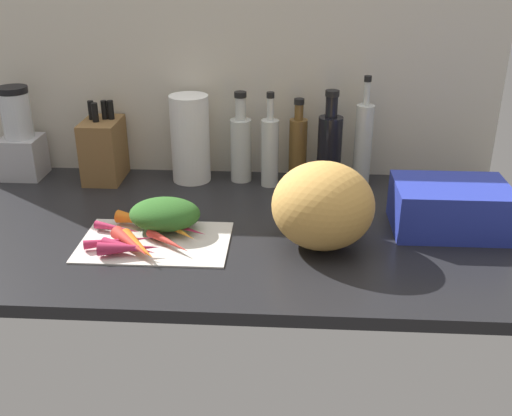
{
  "coord_description": "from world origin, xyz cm",
  "views": [
    {
      "loc": [
        24.21,
        -137.68,
        67.25
      ],
      "look_at": [
        16.83,
        -14.46,
        11.09
      ],
      "focal_mm": 42.13,
      "sensor_mm": 36.0,
      "label": 1
    }
  ],
  "objects_px": {
    "blender_appliance": "(20,139)",
    "bottle_3": "(329,148)",
    "carrot_0": "(180,227)",
    "carrot_10": "(131,244)",
    "carrot_2": "(139,246)",
    "bottle_0": "(241,146)",
    "knife_block": "(104,149)",
    "cutting_board": "(155,241)",
    "dish_rack": "(450,207)",
    "carrot_3": "(129,248)",
    "carrot_9": "(176,229)",
    "bottle_1": "(270,151)",
    "carrot_1": "(138,219)",
    "paper_towel_roll": "(190,139)",
    "carrot_4": "(117,228)",
    "carrot_8": "(172,220)",
    "carrot_6": "(169,242)",
    "carrot_7": "(120,241)",
    "bottle_4": "(363,144)",
    "carrot_5": "(129,248)",
    "winter_squash": "(323,206)",
    "bottle_2": "(298,148)"
  },
  "relations": [
    {
      "from": "carrot_10",
      "to": "blender_appliance",
      "type": "relative_size",
      "value": 0.53
    },
    {
      "from": "carrot_2",
      "to": "blender_appliance",
      "type": "relative_size",
      "value": 0.51
    },
    {
      "from": "bottle_1",
      "to": "bottle_3",
      "type": "bearing_deg",
      "value": 1.57
    },
    {
      "from": "carrot_3",
      "to": "carrot_8",
      "type": "height_order",
      "value": "carrot_8"
    },
    {
      "from": "carrot_2",
      "to": "carrot_10",
      "type": "xyz_separation_m",
      "value": [
        -0.02,
        0.01,
        0.0
      ]
    },
    {
      "from": "carrot_5",
      "to": "paper_towel_roll",
      "type": "relative_size",
      "value": 0.54
    },
    {
      "from": "cutting_board",
      "to": "carrot_0",
      "type": "height_order",
      "value": "carrot_0"
    },
    {
      "from": "carrot_0",
      "to": "carrot_10",
      "type": "xyz_separation_m",
      "value": [
        -0.1,
        -0.11,
        0.01
      ]
    },
    {
      "from": "carrot_0",
      "to": "carrot_10",
      "type": "height_order",
      "value": "carrot_10"
    },
    {
      "from": "cutting_board",
      "to": "paper_towel_roll",
      "type": "height_order",
      "value": "paper_towel_roll"
    },
    {
      "from": "knife_block",
      "to": "bottle_3",
      "type": "xyz_separation_m",
      "value": [
        0.67,
        -0.01,
        0.02
      ]
    },
    {
      "from": "carrot_6",
      "to": "carrot_8",
      "type": "xyz_separation_m",
      "value": [
        -0.01,
        0.1,
        0.01
      ]
    },
    {
      "from": "winter_squash",
      "to": "bottle_2",
      "type": "bearing_deg",
      "value": 97.9
    },
    {
      "from": "carrot_4",
      "to": "dish_rack",
      "type": "bearing_deg",
      "value": 5.63
    },
    {
      "from": "carrot_5",
      "to": "carrot_3",
      "type": "bearing_deg",
      "value": 94.47
    },
    {
      "from": "carrot_9",
      "to": "carrot_10",
      "type": "relative_size",
      "value": 1.01
    },
    {
      "from": "cutting_board",
      "to": "bottle_4",
      "type": "distance_m",
      "value": 0.67
    },
    {
      "from": "carrot_3",
      "to": "carrot_5",
      "type": "distance_m",
      "value": 0.0
    },
    {
      "from": "carrot_1",
      "to": "carrot_7",
      "type": "relative_size",
      "value": 0.71
    },
    {
      "from": "blender_appliance",
      "to": "carrot_3",
      "type": "bearing_deg",
      "value": -47.3
    },
    {
      "from": "carrot_2",
      "to": "carrot_6",
      "type": "distance_m",
      "value": 0.07
    },
    {
      "from": "carrot_3",
      "to": "carrot_8",
      "type": "distance_m",
      "value": 0.16
    },
    {
      "from": "carrot_0",
      "to": "bottle_0",
      "type": "height_order",
      "value": "bottle_0"
    },
    {
      "from": "blender_appliance",
      "to": "bottle_0",
      "type": "distance_m",
      "value": 0.66
    },
    {
      "from": "cutting_board",
      "to": "dish_rack",
      "type": "xyz_separation_m",
      "value": [
        0.72,
        0.12,
        0.06
      ]
    },
    {
      "from": "carrot_6",
      "to": "carrot_7",
      "type": "bearing_deg",
      "value": -178.24
    },
    {
      "from": "carrot_8",
      "to": "bottle_3",
      "type": "height_order",
      "value": "bottle_3"
    },
    {
      "from": "carrot_2",
      "to": "carrot_3",
      "type": "xyz_separation_m",
      "value": [
        -0.02,
        -0.01,
        -0.0
      ]
    },
    {
      "from": "carrot_6",
      "to": "bottle_0",
      "type": "xyz_separation_m",
      "value": [
        0.13,
        0.45,
        0.09
      ]
    },
    {
      "from": "cutting_board",
      "to": "carrot_2",
      "type": "height_order",
      "value": "carrot_2"
    },
    {
      "from": "carrot_6",
      "to": "paper_towel_roll",
      "type": "height_order",
      "value": "paper_towel_roll"
    },
    {
      "from": "cutting_board",
      "to": "bottle_3",
      "type": "bearing_deg",
      "value": 41.99
    },
    {
      "from": "bottle_2",
      "to": "bottle_1",
      "type": "bearing_deg",
      "value": -154.24
    },
    {
      "from": "bottle_0",
      "to": "bottle_2",
      "type": "height_order",
      "value": "bottle_0"
    },
    {
      "from": "dish_rack",
      "to": "winter_squash",
      "type": "bearing_deg",
      "value": -162.33
    },
    {
      "from": "bottle_1",
      "to": "carrot_1",
      "type": "bearing_deg",
      "value": -135.85
    },
    {
      "from": "cutting_board",
      "to": "carrot_0",
      "type": "bearing_deg",
      "value": 43.98
    },
    {
      "from": "carrot_2",
      "to": "paper_towel_roll",
      "type": "relative_size",
      "value": 0.55
    },
    {
      "from": "carrot_4",
      "to": "carrot_7",
      "type": "relative_size",
      "value": 0.75
    },
    {
      "from": "carrot_4",
      "to": "carrot_6",
      "type": "distance_m",
      "value": 0.15
    },
    {
      "from": "carrot_3",
      "to": "carrot_5",
      "type": "relative_size",
      "value": 0.97
    },
    {
      "from": "carrot_3",
      "to": "winter_squash",
      "type": "xyz_separation_m",
      "value": [
        0.44,
        0.09,
        0.08
      ]
    },
    {
      "from": "carrot_2",
      "to": "carrot_9",
      "type": "height_order",
      "value": "carrot_2"
    },
    {
      "from": "blender_appliance",
      "to": "bottle_3",
      "type": "bearing_deg",
      "value": -1.33
    },
    {
      "from": "carrot_2",
      "to": "carrot_4",
      "type": "relative_size",
      "value": 1.16
    },
    {
      "from": "carrot_7",
      "to": "bottle_4",
      "type": "bearing_deg",
      "value": 35.74
    },
    {
      "from": "bottle_0",
      "to": "knife_block",
      "type": "bearing_deg",
      "value": -177.73
    },
    {
      "from": "carrot_8",
      "to": "carrot_10",
      "type": "xyz_separation_m",
      "value": [
        -0.07,
        -0.13,
        -0.0
      ]
    },
    {
      "from": "carrot_3",
      "to": "carrot_9",
      "type": "distance_m",
      "value": 0.14
    },
    {
      "from": "carrot_2",
      "to": "bottle_1",
      "type": "distance_m",
      "value": 0.53
    }
  ]
}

